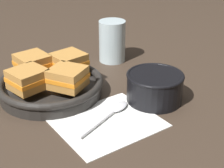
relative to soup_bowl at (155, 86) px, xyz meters
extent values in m
plane|color=#382B21|center=(-0.07, 0.08, -0.04)|extent=(4.00, 4.00, 0.00)
cube|color=white|center=(-0.15, 0.00, -0.04)|extent=(0.23, 0.21, 0.00)
cylinder|color=black|center=(0.00, 0.00, -0.01)|extent=(0.13, 0.13, 0.07)
cylinder|color=#DB5B1E|center=(0.00, 0.00, 0.02)|extent=(0.11, 0.11, 0.01)
torus|color=black|center=(0.00, 0.00, 0.03)|extent=(0.13, 0.13, 0.01)
cube|color=silver|center=(-0.17, 0.01, -0.03)|extent=(0.11, 0.03, 0.01)
ellipsoid|color=silver|center=(-0.09, 0.03, -0.03)|extent=(0.06, 0.04, 0.01)
cylinder|color=black|center=(-0.16, 0.19, -0.03)|extent=(0.25, 0.25, 0.02)
torus|color=black|center=(-0.16, 0.19, -0.01)|extent=(0.26, 0.26, 0.02)
cube|color=#B27A38|center=(-0.15, 0.13, 0.01)|extent=(0.09, 0.10, 0.02)
cube|color=orange|center=(-0.15, 0.13, 0.03)|extent=(0.10, 0.10, 0.01)
cube|color=#B27A38|center=(-0.15, 0.13, 0.04)|extent=(0.09, 0.10, 0.02)
cube|color=#B27A38|center=(-0.10, 0.20, 0.01)|extent=(0.08, 0.07, 0.02)
cube|color=orange|center=(-0.10, 0.20, 0.03)|extent=(0.08, 0.08, 0.01)
cube|color=#B27A38|center=(-0.10, 0.20, 0.04)|extent=(0.08, 0.07, 0.02)
cube|color=#B27A38|center=(-0.17, 0.26, 0.01)|extent=(0.08, 0.08, 0.02)
cube|color=orange|center=(-0.17, 0.26, 0.03)|extent=(0.08, 0.08, 0.01)
cube|color=#B27A38|center=(-0.17, 0.26, 0.04)|extent=(0.08, 0.08, 0.02)
cube|color=#B27A38|center=(-0.22, 0.19, 0.01)|extent=(0.08, 0.08, 0.02)
cube|color=orange|center=(-0.22, 0.19, 0.03)|extent=(0.08, 0.08, 0.01)
cube|color=#B27A38|center=(-0.22, 0.19, 0.04)|extent=(0.08, 0.08, 0.02)
cylinder|color=silver|center=(0.10, 0.25, 0.02)|extent=(0.08, 0.08, 0.12)
camera|label=1|loc=(-0.56, -0.45, 0.36)|focal=55.00mm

